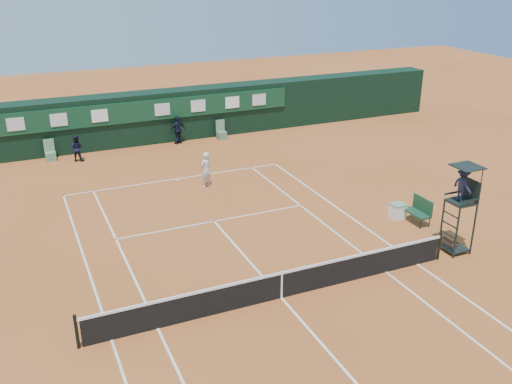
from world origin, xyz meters
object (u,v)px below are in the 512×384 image
tennis_net (281,284)px  cooler (397,211)px  player_bench (420,209)px  umpire_chair (462,191)px  player (206,170)px

tennis_net → cooler: bearing=26.4°
player_bench → cooler: bearing=124.6°
umpire_chair → player: bearing=122.2°
tennis_net → cooler: size_ratio=20.00×
player_bench → cooler: size_ratio=1.86×
player → umpire_chair: bearing=91.3°
player_bench → player: 10.10m
umpire_chair → cooler: bearing=91.7°
cooler → player: 9.20m
umpire_chair → player: size_ratio=1.96×
tennis_net → cooler: tennis_net is taller
tennis_net → player_bench: 8.30m
player → player_bench: bearing=101.3°
tennis_net → player: player is taller
tennis_net → player: 10.38m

